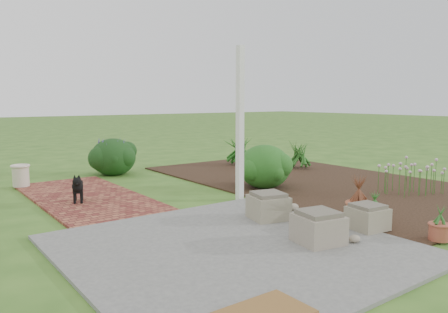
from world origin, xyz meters
TOP-DOWN VIEW (x-y plane):
  - ground at (0.00, 0.00)m, footprint 80.00×80.00m
  - concrete_patio at (-1.25, -1.75)m, footprint 3.50×3.50m
  - brick_path at (-1.70, 1.75)m, footprint 1.60×3.50m
  - garden_bed at (2.50, 0.50)m, footprint 4.00×7.00m
  - veranda_post at (0.30, 0.10)m, footprint 0.10×0.10m
  - stone_trough_near at (-0.42, -2.23)m, footprint 0.55×0.55m
  - stone_trough_mid at (0.48, -2.24)m, footprint 0.46×0.46m
  - stone_trough_far at (-0.19, -1.14)m, footprint 0.57×0.57m
  - black_dog at (-1.96, 1.34)m, footprint 0.26×0.48m
  - cream_ceramic_urn at (-2.40, 3.27)m, footprint 0.37×0.37m
  - evergreen_shrub at (1.24, 0.54)m, footprint 1.08×1.08m
  - agapanthus_clump_back at (3.41, 1.75)m, footprint 1.04×1.04m
  - agapanthus_clump_front at (2.62, 3.01)m, footprint 1.30×1.30m
  - pink_flower_patch at (2.90, -1.39)m, footprint 1.16×1.16m
  - terracotta_pot_bronze at (0.73, -1.91)m, footprint 0.36×0.36m
  - terracotta_pot_small_left at (0.90, -2.04)m, footprint 0.28×0.28m
  - terracotta_pot_small_right at (0.81, -2.98)m, footprint 0.31×0.31m
  - purple_flowering_bush at (-0.42, 3.67)m, footprint 1.22×1.22m

SIDE VIEW (x-z plane):
  - ground at x=0.00m, z-range 0.00..0.00m
  - garden_bed at x=2.50m, z-range 0.00..0.03m
  - concrete_patio at x=-1.25m, z-range 0.00..0.04m
  - brick_path at x=-1.70m, z-range 0.00..0.04m
  - terracotta_pot_small_left at x=0.90m, z-range 0.03..0.22m
  - terracotta_pot_small_right at x=0.81m, z-range 0.03..0.23m
  - terracotta_pot_bronze at x=0.73m, z-range 0.03..0.29m
  - stone_trough_mid at x=0.48m, z-range 0.04..0.31m
  - stone_trough_far at x=-0.19m, z-range 0.04..0.35m
  - stone_trough_near at x=-0.42m, z-range 0.04..0.36m
  - cream_ceramic_urn at x=-2.40m, z-range 0.04..0.43m
  - black_dog at x=-1.96m, z-range 0.08..0.51m
  - pink_flower_patch at x=2.90m, z-range 0.03..0.62m
  - purple_flowering_bush at x=-0.42m, z-range 0.00..0.83m
  - agapanthus_clump_back at x=3.41m, z-range 0.03..0.80m
  - evergreen_shrub at x=1.24m, z-range 0.03..0.85m
  - agapanthus_clump_front at x=2.62m, z-range 0.03..0.91m
  - veranda_post at x=0.30m, z-range 0.00..2.50m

